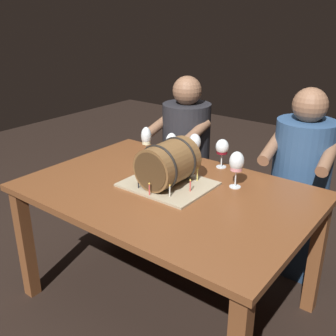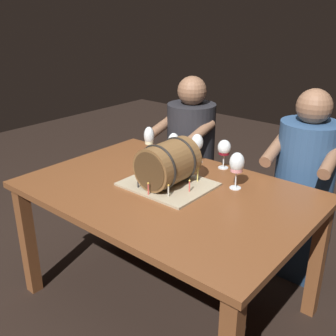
{
  "view_description": "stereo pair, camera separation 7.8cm",
  "coord_description": "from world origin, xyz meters",
  "px_view_note": "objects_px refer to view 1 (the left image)",
  "views": [
    {
      "loc": [
        1.16,
        -1.49,
        1.61
      ],
      "look_at": [
        -0.02,
        0.04,
        0.83
      ],
      "focal_mm": 42.15,
      "sensor_mm": 36.0,
      "label": 1
    },
    {
      "loc": [
        1.22,
        -1.44,
        1.61
      ],
      "look_at": [
        -0.02,
        0.04,
        0.83
      ],
      "focal_mm": 42.15,
      "sensor_mm": 36.0,
      "label": 2
    }
  ],
  "objects_px": {
    "wine_glass_amber": "(172,144)",
    "person_seated_left": "(186,160)",
    "wine_glass_empty": "(195,143)",
    "person_seated_right": "(299,188)",
    "dining_table": "(167,204)",
    "barrel_cake": "(168,165)",
    "wine_glass_rose": "(237,163)",
    "wine_glass_red": "(222,148)",
    "wine_glass_white": "(146,137)"
  },
  "relations": [
    {
      "from": "dining_table",
      "to": "wine_glass_amber",
      "type": "height_order",
      "value": "wine_glass_amber"
    },
    {
      "from": "wine_glass_white",
      "to": "person_seated_right",
      "type": "relative_size",
      "value": 0.17
    },
    {
      "from": "dining_table",
      "to": "wine_glass_amber",
      "type": "bearing_deg",
      "value": 123.29
    },
    {
      "from": "wine_glass_empty",
      "to": "person_seated_right",
      "type": "xyz_separation_m",
      "value": [
        0.54,
        0.38,
        -0.29
      ]
    },
    {
      "from": "wine_glass_rose",
      "to": "wine_glass_amber",
      "type": "distance_m",
      "value": 0.48
    },
    {
      "from": "wine_glass_rose",
      "to": "wine_glass_amber",
      "type": "bearing_deg",
      "value": 172.28
    },
    {
      "from": "dining_table",
      "to": "person_seated_left",
      "type": "xyz_separation_m",
      "value": [
        -0.43,
        0.79,
        -0.08
      ]
    },
    {
      "from": "dining_table",
      "to": "person_seated_right",
      "type": "height_order",
      "value": "person_seated_right"
    },
    {
      "from": "wine_glass_white",
      "to": "person_seated_right",
      "type": "bearing_deg",
      "value": 31.16
    },
    {
      "from": "barrel_cake",
      "to": "wine_glass_empty",
      "type": "relative_size",
      "value": 2.47
    },
    {
      "from": "barrel_cake",
      "to": "person_seated_right",
      "type": "height_order",
      "value": "person_seated_right"
    },
    {
      "from": "dining_table",
      "to": "wine_glass_rose",
      "type": "relative_size",
      "value": 7.49
    },
    {
      "from": "person_seated_left",
      "to": "wine_glass_red",
      "type": "bearing_deg",
      "value": -34.78
    },
    {
      "from": "person_seated_left",
      "to": "person_seated_right",
      "type": "xyz_separation_m",
      "value": [
        0.87,
        0.0,
        0.01
      ]
    },
    {
      "from": "wine_glass_red",
      "to": "wine_glass_amber",
      "type": "height_order",
      "value": "wine_glass_amber"
    },
    {
      "from": "dining_table",
      "to": "barrel_cake",
      "type": "relative_size",
      "value": 3.35
    },
    {
      "from": "wine_glass_empty",
      "to": "wine_glass_white",
      "type": "xyz_separation_m",
      "value": [
        -0.28,
        -0.12,
        0.01
      ]
    },
    {
      "from": "wine_glass_empty",
      "to": "person_seated_right",
      "type": "relative_size",
      "value": 0.15
    },
    {
      "from": "wine_glass_red",
      "to": "wine_glass_rose",
      "type": "bearing_deg",
      "value": -44.75
    },
    {
      "from": "wine_glass_empty",
      "to": "person_seated_left",
      "type": "relative_size",
      "value": 0.15
    },
    {
      "from": "person_seated_right",
      "to": "wine_glass_empty",
      "type": "bearing_deg",
      "value": -145.34
    },
    {
      "from": "wine_glass_rose",
      "to": "person_seated_right",
      "type": "xyz_separation_m",
      "value": [
        0.16,
        0.55,
        -0.3
      ]
    },
    {
      "from": "dining_table",
      "to": "wine_glass_red",
      "type": "xyz_separation_m",
      "value": [
        0.07,
        0.44,
        0.21
      ]
    },
    {
      "from": "dining_table",
      "to": "wine_glass_empty",
      "type": "distance_m",
      "value": 0.48
    },
    {
      "from": "wine_glass_rose",
      "to": "person_seated_right",
      "type": "relative_size",
      "value": 0.17
    },
    {
      "from": "person_seated_left",
      "to": "person_seated_right",
      "type": "distance_m",
      "value": 0.87
    },
    {
      "from": "wine_glass_white",
      "to": "wine_glass_amber",
      "type": "bearing_deg",
      "value": 3.05
    },
    {
      "from": "barrel_cake",
      "to": "person_seated_left",
      "type": "relative_size",
      "value": 0.38
    },
    {
      "from": "dining_table",
      "to": "barrel_cake",
      "type": "bearing_deg",
      "value": 119.46
    },
    {
      "from": "wine_glass_empty",
      "to": "wine_glass_white",
      "type": "bearing_deg",
      "value": -156.36
    },
    {
      "from": "wine_glass_rose",
      "to": "wine_glass_empty",
      "type": "xyz_separation_m",
      "value": [
        -0.38,
        0.18,
        -0.01
      ]
    },
    {
      "from": "wine_glass_rose",
      "to": "wine_glass_empty",
      "type": "bearing_deg",
      "value": 155.06
    },
    {
      "from": "wine_glass_empty",
      "to": "person_seated_left",
      "type": "distance_m",
      "value": 0.58
    },
    {
      "from": "wine_glass_empty",
      "to": "barrel_cake",
      "type": "bearing_deg",
      "value": -77.26
    },
    {
      "from": "barrel_cake",
      "to": "person_seated_left",
      "type": "distance_m",
      "value": 0.91
    },
    {
      "from": "barrel_cake",
      "to": "wine_glass_empty",
      "type": "height_order",
      "value": "barrel_cake"
    },
    {
      "from": "wine_glass_empty",
      "to": "dining_table",
      "type": "bearing_deg",
      "value": -75.52
    },
    {
      "from": "dining_table",
      "to": "wine_glass_white",
      "type": "xyz_separation_m",
      "value": [
        -0.39,
        0.29,
        0.23
      ]
    },
    {
      "from": "barrel_cake",
      "to": "wine_glass_rose",
      "type": "height_order",
      "value": "barrel_cake"
    },
    {
      "from": "dining_table",
      "to": "wine_glass_rose",
      "type": "height_order",
      "value": "wine_glass_rose"
    },
    {
      "from": "barrel_cake",
      "to": "wine_glass_white",
      "type": "relative_size",
      "value": 2.22
    },
    {
      "from": "wine_glass_amber",
      "to": "barrel_cake",
      "type": "bearing_deg",
      "value": -56.16
    },
    {
      "from": "wine_glass_rose",
      "to": "wine_glass_amber",
      "type": "xyz_separation_m",
      "value": [
        -0.47,
        0.06,
        -0.01
      ]
    },
    {
      "from": "wine_glass_amber",
      "to": "person_seated_left",
      "type": "distance_m",
      "value": 0.62
    },
    {
      "from": "wine_glass_rose",
      "to": "wine_glass_red",
      "type": "height_order",
      "value": "wine_glass_rose"
    },
    {
      "from": "wine_glass_rose",
      "to": "wine_glass_red",
      "type": "relative_size",
      "value": 1.14
    },
    {
      "from": "wine_glass_amber",
      "to": "person_seated_right",
      "type": "xyz_separation_m",
      "value": [
        0.63,
        0.49,
        -0.29
      ]
    },
    {
      "from": "wine_glass_empty",
      "to": "wine_glass_white",
      "type": "height_order",
      "value": "wine_glass_white"
    },
    {
      "from": "barrel_cake",
      "to": "wine_glass_amber",
      "type": "height_order",
      "value": "barrel_cake"
    },
    {
      "from": "barrel_cake",
      "to": "wine_glass_red",
      "type": "distance_m",
      "value": 0.41
    }
  ]
}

